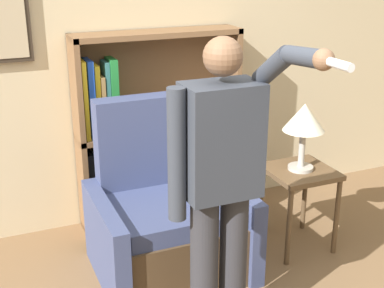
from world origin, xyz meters
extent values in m
cube|color=beige|center=(0.00, 2.03, 1.40)|extent=(8.00, 0.06, 2.80)
cube|color=#33281E|center=(-0.86, 1.98, 1.65)|extent=(0.34, 0.04, 0.61)
cube|color=tan|center=(-0.86, 1.96, 1.65)|extent=(0.28, 0.01, 0.55)
cube|color=brown|center=(-0.43, 1.85, 0.76)|extent=(0.04, 0.28, 1.52)
cube|color=brown|center=(0.81, 1.85, 0.76)|extent=(0.04, 0.28, 1.52)
cube|color=brown|center=(0.19, 1.98, 0.76)|extent=(1.28, 0.01, 1.52)
cube|color=brown|center=(0.19, 1.85, 0.02)|extent=(1.28, 0.28, 0.04)
cube|color=brown|center=(0.19, 1.85, 0.76)|extent=(1.28, 0.28, 0.04)
cube|color=brown|center=(0.19, 1.85, 1.50)|extent=(1.28, 0.28, 0.04)
cube|color=black|center=(-0.38, 1.85, 0.35)|extent=(0.05, 0.17, 0.61)
cube|color=#9E7A47|center=(-0.32, 1.85, 0.28)|extent=(0.05, 0.17, 0.48)
cube|color=#5B99A8|center=(-0.27, 1.85, 0.38)|extent=(0.04, 0.20, 0.69)
cube|color=red|center=(-0.23, 1.85, 0.27)|extent=(0.03, 0.21, 0.46)
cube|color=orange|center=(-0.17, 1.85, 0.30)|extent=(0.05, 0.19, 0.53)
cube|color=#238438|center=(-0.12, 1.85, 0.26)|extent=(0.05, 0.18, 0.43)
cube|color=#238438|center=(-0.06, 1.85, 0.29)|extent=(0.05, 0.21, 0.50)
cube|color=gold|center=(-0.39, 1.85, 1.07)|extent=(0.03, 0.22, 0.57)
cube|color=#1E47B2|center=(-0.34, 1.85, 1.07)|extent=(0.04, 0.21, 0.57)
cube|color=gold|center=(-0.29, 1.85, 1.04)|extent=(0.04, 0.16, 0.53)
cube|color=#9E7A47|center=(-0.25, 1.85, 1.00)|extent=(0.03, 0.18, 0.45)
cube|color=#337070|center=(-0.21, 1.85, 1.05)|extent=(0.03, 0.17, 0.55)
cube|color=#238438|center=(-0.17, 1.85, 1.06)|extent=(0.05, 0.19, 0.57)
cube|color=#4C3823|center=(-0.01, 1.09, 0.20)|extent=(0.79, 0.76, 0.41)
cube|color=#3D4770|center=(-0.01, 1.05, 0.47)|extent=(0.75, 0.64, 0.12)
cube|color=#3D4770|center=(-0.01, 1.44, 0.68)|extent=(0.79, 0.16, 0.95)
cube|color=#3D4770|center=(-0.46, 1.09, 0.29)|extent=(0.10, 0.84, 0.59)
cube|color=#3D4770|center=(0.43, 1.09, 0.29)|extent=(0.10, 0.84, 0.59)
cylinder|color=#2D2D33|center=(-0.10, 0.35, 0.45)|extent=(0.15, 0.15, 0.91)
cylinder|color=#2D2D33|center=(0.07, 0.35, 0.45)|extent=(0.15, 0.15, 0.91)
cube|color=#333842|center=(-0.01, 0.35, 1.20)|extent=(0.38, 0.24, 0.58)
sphere|color=brown|center=(-0.01, 0.35, 1.61)|extent=(0.19, 0.19, 0.19)
cylinder|color=#333842|center=(-0.25, 0.35, 1.15)|extent=(0.09, 0.09, 0.67)
cylinder|color=#333842|center=(0.19, 0.23, 1.57)|extent=(0.09, 0.28, 0.23)
cylinder|color=#333842|center=(0.19, -0.01, 1.66)|extent=(0.08, 0.27, 0.10)
sphere|color=brown|center=(0.19, -0.14, 1.67)|extent=(0.09, 0.09, 0.09)
cylinder|color=white|center=(0.19, -0.24, 1.67)|extent=(0.04, 0.15, 0.04)
cube|color=brown|center=(0.96, 1.04, 0.59)|extent=(0.45, 0.45, 0.04)
cylinder|color=brown|center=(0.76, 0.85, 0.29)|extent=(0.04, 0.04, 0.58)
cylinder|color=brown|center=(1.16, 0.85, 0.29)|extent=(0.04, 0.04, 0.58)
cylinder|color=brown|center=(0.76, 1.24, 0.29)|extent=(0.04, 0.04, 0.58)
cylinder|color=brown|center=(1.16, 1.24, 0.29)|extent=(0.04, 0.04, 0.58)
cylinder|color=#B7B2A8|center=(0.96, 1.04, 0.62)|extent=(0.18, 0.18, 0.02)
cylinder|color=#B7B2A8|center=(0.96, 1.04, 0.77)|extent=(0.04, 0.04, 0.27)
cone|color=beige|center=(0.96, 1.04, 1.00)|extent=(0.29, 0.29, 0.19)
camera|label=1|loc=(-1.11, -1.88, 2.08)|focal=50.00mm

